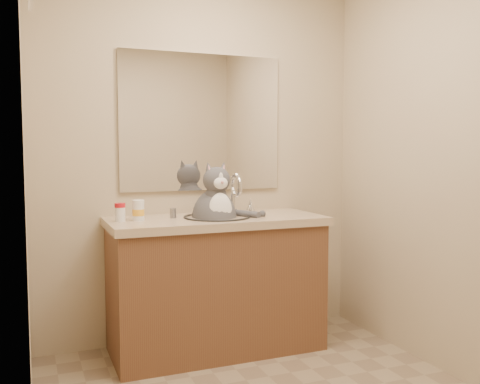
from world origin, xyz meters
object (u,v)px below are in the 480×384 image
cat (215,214)px  grey_canister (173,213)px  pill_bottle_orange (138,211)px  pill_bottle_redcap (120,212)px

cat → grey_canister: cat is taller
pill_bottle_orange → grey_canister: bearing=10.0°
cat → grey_canister: bearing=163.1°
pill_bottle_orange → pill_bottle_redcap: bearing=-177.5°
cat → pill_bottle_orange: bearing=174.6°
pill_bottle_redcap → grey_canister: 0.33m
cat → pill_bottle_redcap: 0.58m
cat → pill_bottle_orange: (-0.47, 0.03, 0.04)m
cat → pill_bottle_redcap: bearing=175.7°
cat → pill_bottle_orange: 0.48m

